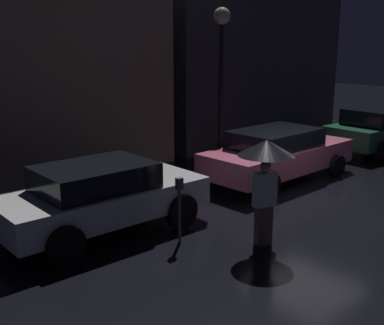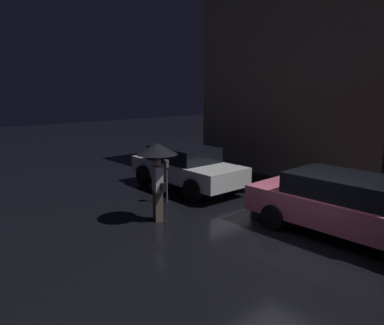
# 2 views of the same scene
# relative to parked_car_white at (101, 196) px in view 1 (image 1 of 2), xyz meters

# --- Properties ---
(ground_plane) EXTENTS (60.00, 60.00, 0.00)m
(ground_plane) POSITION_rel_parked_car_white_xyz_m (4.99, -1.40, -0.75)
(ground_plane) COLOR black
(building_facade_left) EXTENTS (7.87, 3.00, 7.68)m
(building_facade_left) POSITION_rel_parked_car_white_xyz_m (0.86, 5.10, 3.09)
(building_facade_left) COLOR gray
(building_facade_left) RESTS_ON ground
(building_facade_right) EXTENTS (8.41, 3.00, 6.58)m
(building_facade_right) POSITION_rel_parked_car_white_xyz_m (9.51, 5.10, 2.54)
(building_facade_right) COLOR #3D3D47
(building_facade_right) RESTS_ON ground
(parked_car_white) EXTENTS (4.15, 1.94, 1.40)m
(parked_car_white) POSITION_rel_parked_car_white_xyz_m (0.00, 0.00, 0.00)
(parked_car_white) COLOR silver
(parked_car_white) RESTS_ON ground
(parked_car_pink) EXTENTS (4.71, 2.02, 1.41)m
(parked_car_pink) POSITION_rel_parked_car_white_xyz_m (5.59, 0.11, -0.02)
(parked_car_pink) COLOR #DB6684
(parked_car_pink) RESTS_ON ground
(parked_car_green) EXTENTS (4.09, 1.99, 1.49)m
(parked_car_green) POSITION_rel_parked_car_white_xyz_m (10.95, 0.08, 0.02)
(parked_car_green) COLOR #1E5638
(parked_car_green) RESTS_ON ground
(pedestrian_with_umbrella) EXTENTS (1.03, 1.03, 2.00)m
(pedestrian_with_umbrella) POSITION_rel_parked_car_white_xyz_m (1.90, -2.53, 0.84)
(pedestrian_with_umbrella) COLOR #66564C
(pedestrian_with_umbrella) RESTS_ON ground
(parking_meter) EXTENTS (0.12, 0.10, 1.27)m
(parking_meter) POSITION_rel_parked_car_white_xyz_m (0.80, -1.43, 0.03)
(parking_meter) COLOR #4C5154
(parking_meter) RESTS_ON ground
(street_lamp_near) EXTENTS (0.50, 0.50, 4.67)m
(street_lamp_near) POSITION_rel_parked_car_white_xyz_m (5.79, 2.55, 2.74)
(street_lamp_near) COLOR black
(street_lamp_near) RESTS_ON ground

